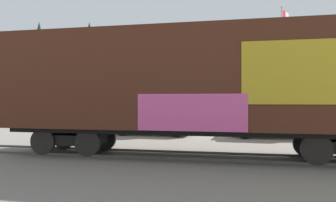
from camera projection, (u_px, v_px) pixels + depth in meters
name	position (u px, v px, depth m)	size (l,w,h in m)	color
ground_plane	(225.00, 158.00, 11.06)	(260.00, 260.00, 0.00)	slate
track	(204.00, 156.00, 11.21)	(60.01, 2.88, 0.08)	#4C4742
freight_car	(197.00, 82.00, 11.26)	(13.46, 3.16, 4.47)	#472316
flagpole	(283.00, 49.00, 24.01)	(0.73, 1.47, 8.71)	silver
hillside	(240.00, 80.00, 66.01)	(156.71, 37.15, 16.61)	gray
parked_car_silver	(153.00, 118.00, 18.45)	(4.59, 2.12, 1.85)	#B7BABF
parked_car_white	(275.00, 122.00, 16.92)	(4.60, 2.06, 1.59)	silver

